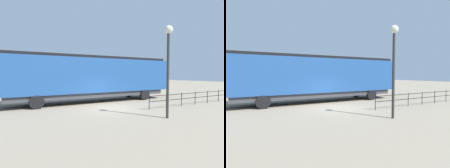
% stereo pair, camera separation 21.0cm
% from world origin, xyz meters
% --- Properties ---
extents(ground_plane, '(120.00, 120.00, 0.00)m').
position_xyz_m(ground_plane, '(0.00, 0.00, 0.00)').
color(ground_plane, gray).
extents(locomotive, '(3.19, 16.33, 4.33)m').
position_xyz_m(locomotive, '(-3.86, 0.72, 2.42)').
color(locomotive, navy).
rests_on(locomotive, ground_plane).
extents(lamp_post, '(0.50, 0.50, 5.52)m').
position_xyz_m(lamp_post, '(4.57, 1.39, 3.87)').
color(lamp_post, '#2D2D2D').
rests_on(lamp_post, ground_plane).
extents(platform_fence, '(0.05, 10.47, 1.11)m').
position_xyz_m(platform_fence, '(2.10, 7.31, 0.72)').
color(platform_fence, black).
rests_on(platform_fence, ground_plane).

